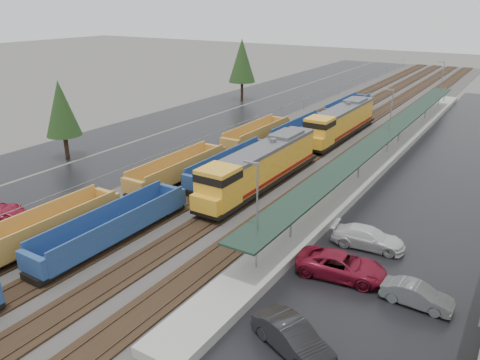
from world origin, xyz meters
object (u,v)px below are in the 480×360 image
(locomotive_trail, at_px, (340,122))
(parked_car_east_c, at_px, (368,238))
(well_string_blue, at_px, (184,192))
(parked_car_east_e, at_px, (417,295))
(locomotive_lead, at_px, (259,167))
(parked_car_east_b, at_px, (341,266))
(parked_car_east_a, at_px, (292,338))
(well_string_yellow, at_px, (43,232))

(locomotive_trail, height_order, parked_car_east_c, locomotive_trail)
(well_string_blue, bearing_deg, locomotive_trail, 81.75)
(locomotive_trail, relative_size, parked_car_east_e, 4.62)
(locomotive_lead, height_order, parked_car_east_b, locomotive_lead)
(locomotive_trail, distance_m, parked_car_east_a, 41.42)
(locomotive_lead, distance_m, parked_car_east_b, 16.08)
(well_string_yellow, bearing_deg, parked_car_east_c, 31.71)
(well_string_blue, distance_m, parked_car_east_b, 16.68)
(parked_car_east_b, bearing_deg, well_string_blue, 69.33)
(parked_car_east_e, bearing_deg, well_string_blue, 80.38)
(well_string_yellow, relative_size, parked_car_east_c, 14.28)
(well_string_yellow, distance_m, parked_car_east_a, 20.69)
(parked_car_east_a, relative_size, parked_car_east_b, 0.85)
(parked_car_east_b, xyz_separation_m, parked_car_east_e, (4.98, -0.57, -0.13))
(parked_car_east_b, distance_m, parked_car_east_e, 5.02)
(well_string_blue, distance_m, parked_car_east_c, 16.54)
(parked_car_east_c, bearing_deg, parked_car_east_e, -145.04)
(well_string_yellow, xyz_separation_m, parked_car_east_b, (20.25, 7.83, -0.34))
(locomotive_trail, bearing_deg, parked_car_east_b, -68.62)
(locomotive_trail, height_order, well_string_blue, locomotive_trail)
(parked_car_east_b, bearing_deg, parked_car_east_c, -10.66)
(parked_car_east_c, distance_m, parked_car_east_e, 7.19)
(parked_car_east_e, bearing_deg, locomotive_trail, 30.23)
(locomotive_lead, distance_m, locomotive_trail, 21.00)
(parked_car_east_c, bearing_deg, locomotive_lead, 60.15)
(parked_car_east_c, bearing_deg, well_string_blue, 87.60)
(locomotive_lead, height_order, parked_car_east_e, locomotive_lead)
(parked_car_east_a, distance_m, parked_car_east_b, 8.11)
(well_string_blue, xyz_separation_m, parked_car_east_e, (21.24, -4.30, -0.46))
(well_string_yellow, xyz_separation_m, parked_car_east_c, (20.50, 12.67, -0.38))
(parked_car_east_c, bearing_deg, locomotive_trail, 19.03)
(locomotive_lead, distance_m, well_string_yellow, 19.85)
(well_string_blue, bearing_deg, locomotive_lead, 58.67)
(locomotive_lead, relative_size, parked_car_east_c, 3.62)
(parked_car_east_a, relative_size, parked_car_east_c, 0.94)
(locomotive_trail, relative_size, parked_car_east_b, 3.30)
(locomotive_trail, bearing_deg, locomotive_lead, -90.00)
(locomotive_trail, distance_m, well_string_yellow, 39.95)
(parked_car_east_a, bearing_deg, locomotive_lead, 56.91)
(locomotive_lead, bearing_deg, parked_car_east_b, -40.04)
(well_string_blue, xyz_separation_m, parked_car_east_a, (16.68, -11.82, -0.33))
(parked_car_east_b, bearing_deg, locomotive_lead, 42.20)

